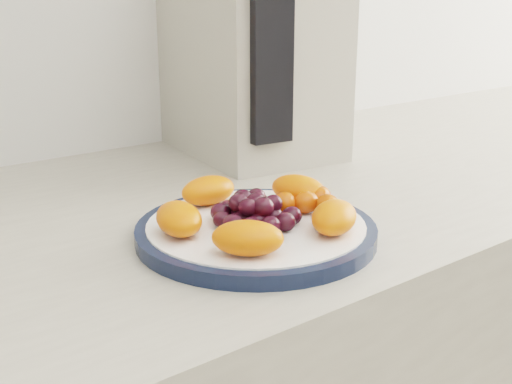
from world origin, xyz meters
TOP-DOWN VIEW (x-y plane):
  - plate_rim at (0.04, 1.06)m, footprint 0.24×0.24m
  - plate_face at (0.04, 1.06)m, footprint 0.22×0.22m
  - appliance_body at (0.26, 1.36)m, footprint 0.22×0.29m
  - appliance_panel at (0.19, 1.23)m, footprint 0.06×0.03m
  - fruit_plate at (0.04, 1.06)m, footprint 0.21×0.21m

SIDE VIEW (x-z plane):
  - plate_rim at x=0.04m, z-range 0.90..0.91m
  - plate_face at x=0.04m, z-range 0.90..0.92m
  - fruit_plate at x=0.04m, z-range 0.92..0.95m
  - appliance_body at x=0.26m, z-range 0.90..1.24m
  - appliance_panel at x=0.19m, z-range 0.95..1.20m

